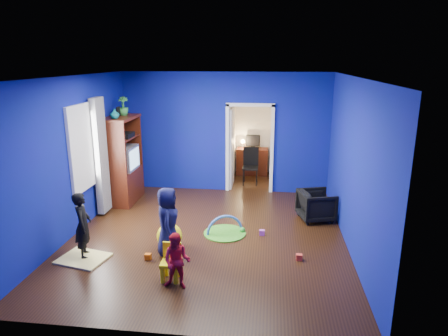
# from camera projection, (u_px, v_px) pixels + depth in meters

# --- Properties ---
(floor) EXTENTS (5.00, 5.50, 0.01)m
(floor) POSITION_uv_depth(u_px,v_px,m) (208.00, 236.00, 7.42)
(floor) COLOR black
(floor) RESTS_ON ground
(ceiling) EXTENTS (5.00, 5.50, 0.01)m
(ceiling) POSITION_uv_depth(u_px,v_px,m) (206.00, 77.00, 6.65)
(ceiling) COLOR white
(ceiling) RESTS_ON wall_back
(wall_back) EXTENTS (5.00, 0.02, 2.90)m
(wall_back) POSITION_uv_depth(u_px,v_px,m) (225.00, 133.00, 9.67)
(wall_back) COLOR navy
(wall_back) RESTS_ON floor
(wall_front) EXTENTS (5.00, 0.02, 2.90)m
(wall_front) POSITION_uv_depth(u_px,v_px,m) (167.00, 222.00, 4.40)
(wall_front) COLOR navy
(wall_front) RESTS_ON floor
(wall_left) EXTENTS (0.02, 5.50, 2.90)m
(wall_left) POSITION_uv_depth(u_px,v_px,m) (73.00, 157.00, 7.32)
(wall_left) COLOR navy
(wall_left) RESTS_ON floor
(wall_right) EXTENTS (0.02, 5.50, 2.90)m
(wall_right) POSITION_uv_depth(u_px,v_px,m) (353.00, 165.00, 6.75)
(wall_right) COLOR navy
(wall_right) RESTS_ON floor
(alcove) EXTENTS (1.00, 1.75, 2.50)m
(alcove) POSITION_uv_depth(u_px,v_px,m) (252.00, 135.00, 10.49)
(alcove) COLOR silver
(alcove) RESTS_ON floor
(armchair) EXTENTS (0.83, 0.81, 0.61)m
(armchair) POSITION_uv_depth(u_px,v_px,m) (316.00, 205.00, 8.12)
(armchair) COLOR black
(armchair) RESTS_ON floor
(child_black) EXTENTS (0.38, 0.47, 1.12)m
(child_black) POSITION_uv_depth(u_px,v_px,m) (83.00, 225.00, 6.52)
(child_black) COLOR black
(child_black) RESTS_ON floor
(child_navy) EXTENTS (0.48, 0.64, 1.18)m
(child_navy) POSITION_uv_depth(u_px,v_px,m) (168.00, 222.00, 6.58)
(child_navy) COLOR #10103B
(child_navy) RESTS_ON floor
(toddler_red) EXTENTS (0.42, 0.34, 0.84)m
(toddler_red) POSITION_uv_depth(u_px,v_px,m) (177.00, 261.00, 5.66)
(toddler_red) COLOR red
(toddler_red) RESTS_ON floor
(vase) EXTENTS (0.25, 0.25, 0.21)m
(vase) POSITION_uv_depth(u_px,v_px,m) (114.00, 114.00, 8.45)
(vase) COLOR #0B495F
(vase) RESTS_ON tv_armoire
(potted_plant) EXTENTS (0.31, 0.31, 0.42)m
(potted_plant) POSITION_uv_depth(u_px,v_px,m) (123.00, 106.00, 8.92)
(potted_plant) COLOR #2F8137
(potted_plant) RESTS_ON tv_armoire
(tv_armoire) EXTENTS (0.58, 1.14, 1.96)m
(tv_armoire) POSITION_uv_depth(u_px,v_px,m) (123.00, 160.00, 9.03)
(tv_armoire) COLOR #421C0B
(tv_armoire) RESTS_ON floor
(crt_tv) EXTENTS (0.46, 0.70, 0.54)m
(crt_tv) POSITION_uv_depth(u_px,v_px,m) (125.00, 158.00, 9.01)
(crt_tv) COLOR silver
(crt_tv) RESTS_ON tv_armoire
(yellow_blanket) EXTENTS (0.86, 0.75, 0.03)m
(yellow_blanket) POSITION_uv_depth(u_px,v_px,m) (83.00, 258.00, 6.57)
(yellow_blanket) COLOR #F2E07A
(yellow_blanket) RESTS_ON floor
(hopper_ball) EXTENTS (0.44, 0.44, 0.44)m
(hopper_ball) POSITION_uv_depth(u_px,v_px,m) (169.00, 236.00, 6.92)
(hopper_ball) COLOR yellow
(hopper_ball) RESTS_ON floor
(kid_chair) EXTENTS (0.29, 0.29, 0.50)m
(kid_chair) POSITION_uv_depth(u_px,v_px,m) (171.00, 264.00, 5.91)
(kid_chair) COLOR yellow
(kid_chair) RESTS_ON floor
(play_mat) EXTENTS (0.79, 0.79, 0.02)m
(play_mat) POSITION_uv_depth(u_px,v_px,m) (225.00, 233.00, 7.53)
(play_mat) COLOR #439B23
(play_mat) RESTS_ON floor
(toy_arch) EXTENTS (0.68, 0.33, 0.72)m
(toy_arch) POSITION_uv_depth(u_px,v_px,m) (225.00, 233.00, 7.53)
(toy_arch) COLOR #3F8CD8
(toy_arch) RESTS_ON floor
(window_left) EXTENTS (0.03, 0.95, 1.55)m
(window_left) POSITION_uv_depth(u_px,v_px,m) (82.00, 148.00, 7.63)
(window_left) COLOR white
(window_left) RESTS_ON wall_left
(curtain) EXTENTS (0.14, 0.42, 2.40)m
(curtain) POSITION_uv_depth(u_px,v_px,m) (101.00, 156.00, 8.22)
(curtain) COLOR slate
(curtain) RESTS_ON floor
(doorway) EXTENTS (1.16, 0.10, 2.10)m
(doorway) POSITION_uv_depth(u_px,v_px,m) (250.00, 150.00, 9.70)
(doorway) COLOR white
(doorway) RESTS_ON floor
(study_desk) EXTENTS (0.88, 0.44, 0.75)m
(study_desk) POSITION_uv_depth(u_px,v_px,m) (252.00, 161.00, 11.33)
(study_desk) COLOR #3D140A
(study_desk) RESTS_ON floor
(desk_monitor) EXTENTS (0.40, 0.05, 0.32)m
(desk_monitor) POSITION_uv_depth(u_px,v_px,m) (253.00, 141.00, 11.29)
(desk_monitor) COLOR black
(desk_monitor) RESTS_ON study_desk
(desk_lamp) EXTENTS (0.14, 0.14, 0.14)m
(desk_lamp) POSITION_uv_depth(u_px,v_px,m) (243.00, 141.00, 11.27)
(desk_lamp) COLOR #FFD88C
(desk_lamp) RESTS_ON study_desk
(folding_chair) EXTENTS (0.40, 0.40, 0.92)m
(folding_chair) POSITION_uv_depth(u_px,v_px,m) (250.00, 167.00, 10.39)
(folding_chair) COLOR black
(folding_chair) RESTS_ON floor
(book_shelf) EXTENTS (0.88, 0.24, 0.04)m
(book_shelf) POSITION_uv_depth(u_px,v_px,m) (254.00, 103.00, 11.00)
(book_shelf) COLOR white
(book_shelf) RESTS_ON study_desk
(toy_0) EXTENTS (0.10, 0.08, 0.10)m
(toy_0) POSITION_uv_depth(u_px,v_px,m) (299.00, 257.00, 6.54)
(toy_0) COLOR red
(toy_0) RESTS_ON floor
(toy_1) EXTENTS (0.11, 0.11, 0.11)m
(toy_1) POSITION_uv_depth(u_px,v_px,m) (311.00, 215.00, 8.28)
(toy_1) COLOR blue
(toy_1) RESTS_ON floor
(toy_2) EXTENTS (0.10, 0.08, 0.10)m
(toy_2) POSITION_uv_depth(u_px,v_px,m) (148.00, 257.00, 6.56)
(toy_2) COLOR orange
(toy_2) RESTS_ON floor
(toy_3) EXTENTS (0.11, 0.11, 0.11)m
(toy_3) POSITION_uv_depth(u_px,v_px,m) (242.00, 230.00, 7.58)
(toy_3) COLOR green
(toy_3) RESTS_ON floor
(toy_4) EXTENTS (0.10, 0.08, 0.10)m
(toy_4) POSITION_uv_depth(u_px,v_px,m) (262.00, 233.00, 7.46)
(toy_4) COLOR #B545B8
(toy_4) RESTS_ON floor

